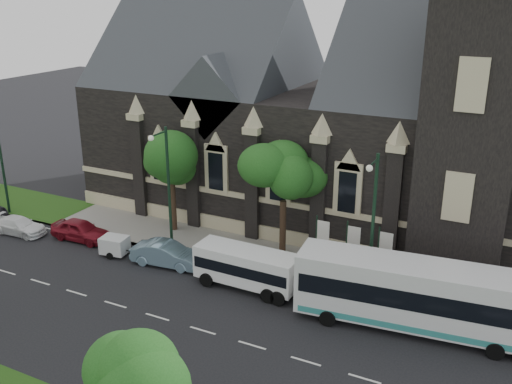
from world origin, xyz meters
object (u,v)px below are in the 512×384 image
Objects in this scene: banner_flag_left at (320,240)px; car_far_red at (81,230)px; street_lamp_near at (372,221)px; shuttle_bus at (247,266)px; street_lamp_mid at (167,184)px; tree_walk_right at (288,174)px; sedan at (167,254)px; tree_park_east at (136,375)px; car_far_white at (19,226)px; tree_walk_left at (175,158)px; box_trailer at (115,245)px; banner_flag_center at (351,246)px; tour_coach at (420,295)px; banner_flag_right at (382,252)px.

car_far_red is at bearing -170.48° from banner_flag_left.
shuttle_bus is at bearing -165.41° from street_lamp_near.
street_lamp_near and street_lamp_mid have the same top height.
sedan is (-6.43, -5.13, -5.02)m from tree_walk_right.
tree_walk_right is 15.95m from car_far_red.
street_lamp_near is 14.00m from street_lamp_mid.
banner_flag_left is at bearing 89.65° from tree_park_east.
tree_walk_right is at bearing 150.90° from banner_flag_left.
street_lamp_near is at bearing -89.37° from car_far_white.
tree_walk_left is at bearing 167.13° from street_lamp_near.
car_far_white is (-19.12, -0.41, -0.83)m from shuttle_bus.
tree_walk_left reaches higher than box_trailer.
tree_walk_left is at bearing 148.98° from shuttle_bus.
tree_walk_right is (-2.96, 20.04, 1.20)m from tree_park_east.
banner_flag_center reaches higher than car_far_white.
tree_park_east is at bearing -121.97° from tour_coach.
tour_coach is 2.94× the size of car_far_red.
car_far_white is at bearing -178.01° from shuttle_bus.
banner_flag_right is (2.00, 0.00, 0.00)m from banner_flag_center.
banner_flag_center is 19.76m from car_far_red.
tree_walk_right is 9.64m from sedan.
tree_park_east is at bearing -58.21° from street_lamp_mid.
car_far_red is (-17.37, 15.39, -3.85)m from tree_park_east.
box_trailer is at bearing -105.23° from car_far_red.
tree_park_east is 1.44× the size of car_far_white.
street_lamp_near is 1.00× the size of street_lamp_mid.
street_lamp_mid is 3.42× the size of box_trailer.
tree_walk_left is 16.22m from street_lamp_near.
tree_walk_left is 2.90× the size of box_trailer.
tree_walk_left is (-11.97, 20.03, 1.12)m from tree_park_east.
tree_walk_left is 12.66m from banner_flag_left.
tree_walk_left is 16.52m from banner_flag_right.
tree_park_east is 26.74m from car_far_white.
banner_flag_left and banner_flag_center have the same top height.
banner_flag_left is 5.07m from shuttle_bus.
sedan reaches higher than box_trailer.
street_lamp_near is 21.65m from car_far_red.
tree_walk_right is 6.36m from banner_flag_center.
street_lamp_mid is at bearing -63.53° from tree_walk_left.
box_trailer is at bearing -92.29° from car_far_white.
street_lamp_near is at bearing -28.06° from tree_walk_right.
sedan is at bearing -141.38° from tree_walk_right.
sedan is at bearing 173.10° from tour_coach.
tree_park_east is 1.57× the size of banner_flag_center.
tree_park_east is 15.27m from shuttle_bus.
street_lamp_mid is 12.73m from banner_flag_center.
tree_park_east is at bearing -76.87° from shuttle_bus.
sedan is at bearing -165.78° from banner_flag_right.
banner_flag_right is at bearing 81.44° from street_lamp_near.
banner_flag_left reaches higher than shuttle_bus.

